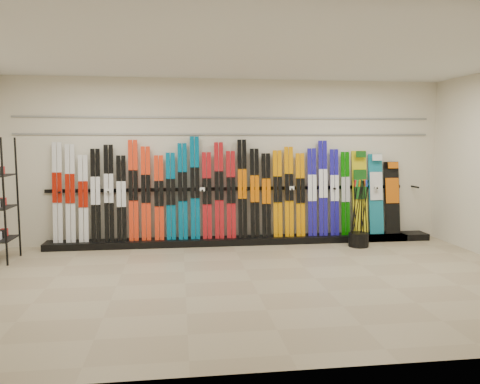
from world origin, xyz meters
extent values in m
plane|color=#9D8B6C|center=(0.00, 0.00, 0.00)|extent=(8.00, 8.00, 0.00)
plane|color=beige|center=(0.00, 2.50, 1.50)|extent=(8.00, 0.00, 8.00)
plane|color=silver|center=(0.00, 0.00, 3.00)|extent=(8.00, 8.00, 0.00)
cube|color=black|center=(0.22, 2.28, 0.06)|extent=(8.00, 0.40, 0.12)
cube|color=silver|center=(-3.05, 2.32, 0.99)|extent=(0.17, 0.19, 1.74)
cube|color=silver|center=(-2.83, 2.32, 0.97)|extent=(0.17, 0.19, 1.71)
cube|color=silver|center=(-2.61, 2.31, 0.88)|extent=(0.17, 0.17, 1.52)
cube|color=black|center=(-2.40, 2.31, 0.93)|extent=(0.17, 0.18, 1.63)
cube|color=black|center=(-2.18, 2.32, 0.97)|extent=(0.17, 0.19, 1.70)
cube|color=black|center=(-1.96, 2.31, 0.87)|extent=(0.17, 0.17, 1.51)
cube|color=red|center=(-1.76, 2.32, 1.01)|extent=(0.17, 0.20, 1.78)
cube|color=red|center=(-1.54, 2.31, 0.95)|extent=(0.17, 0.19, 1.67)
cube|color=red|center=(-1.31, 2.31, 0.87)|extent=(0.17, 0.17, 1.51)
cube|color=#01587E|center=(-1.10, 2.31, 0.90)|extent=(0.17, 0.17, 1.55)
cube|color=#01587E|center=(-0.89, 2.32, 0.98)|extent=(0.17, 0.19, 1.72)
cube|color=#01587E|center=(-0.67, 2.32, 1.04)|extent=(0.17, 0.20, 1.84)
cube|color=#A9141A|center=(-0.45, 2.31, 0.90)|extent=(0.17, 0.17, 1.56)
cube|color=#A9141A|center=(-0.23, 2.32, 0.99)|extent=(0.17, 0.19, 1.74)
cube|color=#A9141A|center=(-0.02, 2.31, 0.91)|extent=(0.17, 0.18, 1.58)
cube|color=black|center=(0.19, 2.32, 1.01)|extent=(0.17, 0.20, 1.79)
cube|color=black|center=(0.42, 2.31, 0.93)|extent=(0.17, 0.18, 1.62)
cube|color=black|center=(0.64, 2.31, 0.89)|extent=(0.17, 0.17, 1.54)
cube|color=orange|center=(0.85, 2.31, 0.91)|extent=(0.17, 0.18, 1.59)
cube|color=orange|center=(1.06, 2.31, 0.95)|extent=(0.17, 0.18, 1.65)
cube|color=orange|center=(1.28, 2.31, 0.89)|extent=(0.17, 0.17, 1.53)
cube|color=#1C1693|center=(1.50, 2.31, 0.93)|extent=(0.17, 0.18, 1.62)
cube|color=#1C1693|center=(1.72, 2.32, 1.00)|extent=(0.17, 0.20, 1.77)
cube|color=#1C1693|center=(1.94, 2.31, 0.92)|extent=(0.17, 0.18, 1.61)
cube|color=#095F04|center=(2.15, 2.31, 0.90)|extent=(0.17, 0.17, 1.56)
cube|color=gold|center=(2.45, 2.36, 0.91)|extent=(0.28, 0.24, 1.58)
cube|color=#14728C|center=(2.77, 2.36, 0.88)|extent=(0.27, 0.23, 1.51)
cube|color=black|center=(3.09, 2.35, 0.80)|extent=(0.30, 0.21, 1.36)
cylinder|color=black|center=(2.22, 1.78, 0.12)|extent=(0.36, 0.36, 0.25)
cylinder|color=black|center=(2.12, 1.73, 0.61)|extent=(0.05, 0.06, 1.18)
cylinder|color=black|center=(2.10, 1.75, 0.61)|extent=(0.12, 0.05, 1.18)
cylinder|color=black|center=(2.31, 1.71, 0.61)|extent=(0.16, 0.10, 1.17)
cylinder|color=black|center=(2.13, 1.70, 0.61)|extent=(0.14, 0.14, 1.17)
cylinder|color=black|center=(2.33, 1.83, 0.61)|extent=(0.08, 0.15, 1.17)
cylinder|color=black|center=(2.20, 1.75, 0.61)|extent=(0.08, 0.06, 1.18)
cylinder|color=black|center=(2.12, 1.77, 0.61)|extent=(0.10, 0.03, 1.18)
cylinder|color=black|center=(2.25, 1.77, 0.61)|extent=(0.02, 0.02, 1.18)
cylinder|color=black|center=(2.29, 1.83, 0.61)|extent=(0.02, 0.10, 1.18)
cylinder|color=black|center=(2.28, 1.75, 0.61)|extent=(0.13, 0.15, 1.17)
cube|color=gray|center=(0.00, 2.48, 2.00)|extent=(7.60, 0.02, 0.03)
cube|color=gray|center=(0.00, 2.48, 2.30)|extent=(7.60, 0.02, 0.03)
camera|label=1|loc=(-0.95, -6.08, 1.89)|focal=35.00mm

